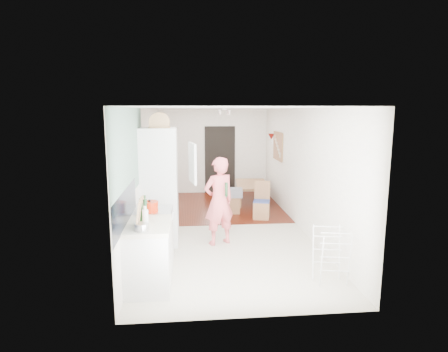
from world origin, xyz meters
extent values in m
cube|color=beige|center=(0.00, 0.00, 0.00)|extent=(3.20, 7.00, 0.01)
cube|color=#55190B|center=(0.00, 1.85, 0.01)|extent=(3.20, 3.30, 0.01)
cube|color=gray|center=(-1.59, -2.00, 1.85)|extent=(0.02, 3.00, 1.30)
cube|color=black|center=(-1.59, -2.55, 1.15)|extent=(0.02, 1.90, 0.50)
cube|color=black|center=(0.20, 3.48, 1.00)|extent=(0.90, 0.04, 2.00)
cube|color=silver|center=(-1.30, -2.55, 0.43)|extent=(0.60, 0.90, 0.86)
cube|color=beige|center=(-1.30, -2.55, 0.89)|extent=(0.62, 0.92, 0.06)
cube|color=silver|center=(-1.30, -1.80, 0.44)|extent=(0.60, 0.60, 0.88)
cube|color=#B7B6B9|center=(-1.30, -1.80, 0.90)|extent=(0.60, 0.60, 0.04)
cube|color=silver|center=(-1.27, -0.78, 1.07)|extent=(0.66, 0.66, 2.15)
cube|color=silver|center=(-0.66, -1.08, 1.55)|extent=(0.14, 0.56, 0.70)
cube|color=white|center=(-0.96, -0.78, 1.55)|extent=(0.02, 0.52, 0.66)
cube|color=tan|center=(1.58, 1.90, 1.55)|extent=(0.03, 0.90, 0.70)
cube|color=olive|center=(1.57, 1.90, 1.55)|extent=(0.00, 0.94, 0.74)
cone|color=maroon|center=(1.54, 2.55, 1.75)|extent=(0.18, 0.18, 0.16)
imported|color=#EC6267|center=(-0.18, -0.92, 0.96)|extent=(0.83, 0.71, 1.92)
imported|color=olive|center=(0.98, 2.19, 0.22)|extent=(0.80, 1.31, 0.44)
cube|color=gray|center=(0.34, 1.15, 0.51)|extent=(0.45, 0.45, 0.19)
cylinder|color=red|center=(-1.33, -1.92, 1.00)|extent=(0.29, 0.29, 0.16)
cylinder|color=#B7B6B9|center=(-1.34, -2.84, 0.97)|extent=(0.24, 0.24, 0.09)
cylinder|color=#1D4221|center=(-0.06, -1.06, 1.06)|extent=(0.05, 0.05, 0.25)
cylinder|color=#1D4221|center=(-1.39, -2.55, 1.06)|extent=(0.08, 0.08, 0.29)
cylinder|color=#1D4221|center=(-1.37, -2.18, 1.05)|extent=(0.06, 0.06, 0.25)
cylinder|color=silver|center=(-1.32, -2.59, 1.02)|extent=(0.09, 0.09, 0.21)
cylinder|color=tan|center=(-1.39, -2.12, 1.04)|extent=(0.08, 0.08, 0.24)
cylinder|color=tan|center=(-1.40, -2.17, 1.04)|extent=(0.08, 0.08, 0.23)
camera|label=1|loc=(-0.71, -7.58, 2.45)|focal=30.00mm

